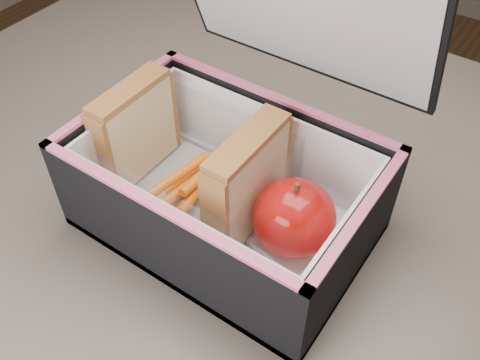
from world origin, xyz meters
name	(u,v)px	position (x,y,z in m)	size (l,w,h in m)	color
kitchen_table	(311,272)	(0.00, 0.00, 0.66)	(1.20, 0.80, 0.75)	#60544A
lunch_bag	(228,181)	(-0.08, -0.05, 0.81)	(0.28, 0.26, 0.28)	black
plastic_tub	(190,168)	(-0.13, -0.05, 0.80)	(0.19, 0.14, 0.08)	white
sandwich_left	(136,129)	(-0.20, -0.05, 0.82)	(0.03, 0.10, 0.11)	tan
sandwich_right	(247,183)	(-0.06, -0.05, 0.82)	(0.03, 0.10, 0.11)	tan
carrot_sticks	(194,180)	(-0.13, -0.05, 0.78)	(0.04, 0.12, 0.03)	#FF6808
paper_napkin	(298,239)	(0.00, -0.04, 0.77)	(0.07, 0.07, 0.01)	white
red_apple	(294,217)	(0.00, -0.05, 0.81)	(0.10, 0.10, 0.08)	#930900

